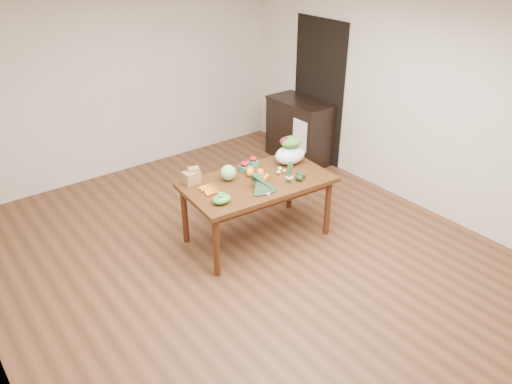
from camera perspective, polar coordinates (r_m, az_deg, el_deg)
floor at (r=5.48m, az=-0.74°, el=-8.01°), size 6.00×6.00×0.00m
room_walls at (r=4.80m, az=-0.84°, el=5.06°), size 5.02×6.02×2.70m
dining_table at (r=5.68m, az=0.13°, el=-2.02°), size 1.69×1.04×0.75m
doorway_dark at (r=7.57m, az=7.13°, el=11.30°), size 0.02×1.00×2.10m
cabinet at (r=7.66m, az=4.96°, el=7.01°), size 0.52×1.02×0.94m
dish_towel at (r=7.26m, az=5.02°, el=6.47°), size 0.02×0.28×0.45m
paper_bag at (r=5.45m, az=-7.38°, el=1.80°), size 0.25×0.21×0.16m
cabbage at (r=5.48m, az=-3.19°, el=2.22°), size 0.17×0.17×0.17m
strawberry_basket_a at (r=5.69m, az=-1.29°, el=2.86°), size 0.11×0.11×0.10m
strawberry_basket_b at (r=5.82m, az=-0.33°, el=3.46°), size 0.11×0.11×0.09m
orange_a at (r=5.57m, az=-0.73°, el=2.16°), size 0.08×0.08×0.08m
orange_b at (r=5.61m, az=-0.68°, el=2.47°), size 0.09×0.09×0.09m
orange_c at (r=5.60m, az=0.52°, el=2.30°), size 0.08×0.08×0.08m
mandarin_cluster at (r=5.51m, az=0.46°, el=1.97°), size 0.19×0.19×0.10m
carrots at (r=5.31m, az=-5.23°, el=0.36°), size 0.24×0.26×0.03m
snap_pea_bag at (r=5.05m, az=-3.94°, el=-0.82°), size 0.20×0.15×0.09m
kale_bunch at (r=5.24m, az=0.80°, el=0.87°), size 0.35×0.43×0.16m
asparagus_bundle at (r=5.41m, az=3.83°, el=2.28°), size 0.09×0.12×0.26m
potato_a at (r=5.63m, az=2.61°, el=2.28°), size 0.06×0.05×0.05m
potato_b at (r=5.67m, az=3.25°, el=2.41°), size 0.05×0.04×0.04m
potato_c at (r=5.72m, az=2.80°, el=2.66°), size 0.05×0.04×0.04m
potato_d at (r=5.73m, az=2.69°, el=2.70°), size 0.05×0.04×0.04m
potato_e at (r=5.71m, az=3.83°, el=2.62°), size 0.05×0.05×0.05m
avocado_a at (r=5.50m, az=4.94°, el=1.61°), size 0.09×0.11×0.07m
avocado_b at (r=5.56m, az=5.14°, el=2.00°), size 0.11×0.13×0.08m
salad_bag at (r=5.86m, az=3.92°, el=4.64°), size 0.41×0.32×0.30m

